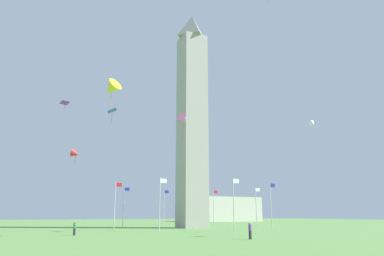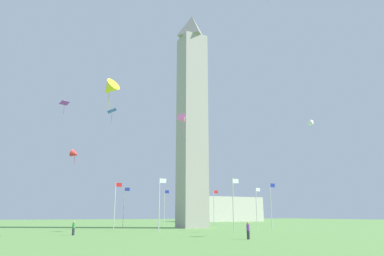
# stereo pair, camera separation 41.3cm
# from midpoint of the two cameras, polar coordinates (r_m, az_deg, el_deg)

# --- Properties ---
(ground_plane) EXTENTS (260.00, 260.00, 0.00)m
(ground_plane) POSITION_cam_midpoint_polar(r_m,az_deg,el_deg) (65.92, -0.19, -15.80)
(ground_plane) COLOR #609347
(obelisk_monument) EXTENTS (4.67, 4.67, 42.45)m
(obelisk_monument) POSITION_cam_midpoint_polar(r_m,az_deg,el_deg) (68.53, -0.17, 2.23)
(obelisk_monument) COLOR #A8A399
(obelisk_monument) RESTS_ON ground
(flagpole_n) EXTENTS (1.12, 0.14, 7.66)m
(flagpole_n) POSITION_cam_midpoint_polar(r_m,az_deg,el_deg) (73.14, 10.16, -12.09)
(flagpole_n) COLOR silver
(flagpole_n) RESTS_ON ground
(flagpole_ne) EXTENTS (1.12, 0.14, 7.66)m
(flagpole_ne) POSITION_cam_midpoint_polar(r_m,az_deg,el_deg) (79.41, 3.37, -12.39)
(flagpole_ne) COLOR silver
(flagpole_ne) RESTS_ON ground
(flagpole_e) EXTENTS (1.12, 0.14, 7.66)m
(flagpole_e) POSITION_cam_midpoint_polar(r_m,az_deg,el_deg) (78.95, -4.66, -12.37)
(flagpole_e) COLOR silver
(flagpole_e) RESTS_ON ground
(flagpole_se) EXTENTS (1.12, 0.14, 7.66)m
(flagpole_se) POSITION_cam_midpoint_polar(r_m,az_deg,el_deg) (71.92, -11.07, -12.03)
(flagpole_se) COLOR silver
(flagpole_se) RESTS_ON ground
(flagpole_s) EXTENTS (1.12, 0.14, 7.66)m
(flagpole_s) POSITION_cam_midpoint_polar(r_m,az_deg,el_deg) (61.20, -12.45, -11.70)
(flagpole_s) COLOR silver
(flagpole_s) RESTS_ON ground
(flagpole_sw) EXTENTS (1.12, 0.14, 7.66)m
(flagpole_sw) POSITION_cam_midpoint_polar(r_m,az_deg,el_deg) (52.81, -5.39, -11.67)
(flagpole_sw) COLOR silver
(flagpole_sw) RESTS_ON ground
(flagpole_w) EXTENTS (1.12, 0.14, 7.66)m
(flagpole_w) POSITION_cam_midpoint_polar(r_m,az_deg,el_deg) (53.50, 6.54, -11.67)
(flagpole_w) COLOR silver
(flagpole_w) RESTS_ON ground
(flagpole_nw) EXTENTS (1.12, 0.14, 7.66)m
(flagpole_nw) POSITION_cam_midpoint_polar(r_m,az_deg,el_deg) (62.64, 12.43, -11.74)
(flagpole_nw) COLOR silver
(flagpole_nw) RESTS_ON ground
(person_green_shirt) EXTENTS (0.32, 0.32, 1.62)m
(person_green_shirt) POSITION_cam_midpoint_polar(r_m,az_deg,el_deg) (44.80, -18.64, -15.04)
(person_green_shirt) COLOR #2D2D38
(person_green_shirt) RESTS_ON ground
(person_purple_shirt) EXTENTS (0.32, 0.32, 1.64)m
(person_purple_shirt) POSITION_cam_midpoint_polar(r_m,az_deg,el_deg) (36.34, 9.00, -16.01)
(person_purple_shirt) COLOR #2D2D38
(person_purple_shirt) RESTS_ON ground
(kite_purple_diamond) EXTENTS (1.54, 1.52, 1.90)m
(kite_purple_diamond) POSITION_cam_midpoint_polar(r_m,az_deg,el_deg) (56.97, -20.00, 3.82)
(kite_purple_diamond) COLOR purple
(kite_blue_diamond) EXTENTS (1.86, 1.94, 2.49)m
(kite_blue_diamond) POSITION_cam_midpoint_polar(r_m,az_deg,el_deg) (62.71, -12.93, 2.70)
(kite_blue_diamond) COLOR blue
(kite_white_delta) EXTENTS (1.00, 1.19, 1.66)m
(kite_white_delta) POSITION_cam_midpoint_polar(r_m,az_deg,el_deg) (51.22, 18.63, 0.66)
(kite_white_delta) COLOR white
(kite_red_delta) EXTENTS (1.69, 1.62, 2.21)m
(kite_red_delta) POSITION_cam_midpoint_polar(r_m,az_deg,el_deg) (51.09, -18.47, -3.96)
(kite_red_delta) COLOR red
(kite_yellow_delta) EXTENTS (2.29, 2.45, 3.10)m
(kite_yellow_delta) POSITION_cam_midpoint_polar(r_m,az_deg,el_deg) (35.67, -13.19, 6.20)
(kite_yellow_delta) COLOR yellow
(kite_pink_delta) EXTENTS (2.28, 2.19, 2.89)m
(kite_pink_delta) POSITION_cam_midpoint_polar(r_m,az_deg,el_deg) (52.10, -1.59, 1.35)
(kite_pink_delta) COLOR pink
(distant_building) EXTENTS (24.98, 10.84, 8.35)m
(distant_building) POSITION_cam_midpoint_polar(r_m,az_deg,el_deg) (128.93, 5.09, -12.90)
(distant_building) COLOR beige
(distant_building) RESTS_ON ground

